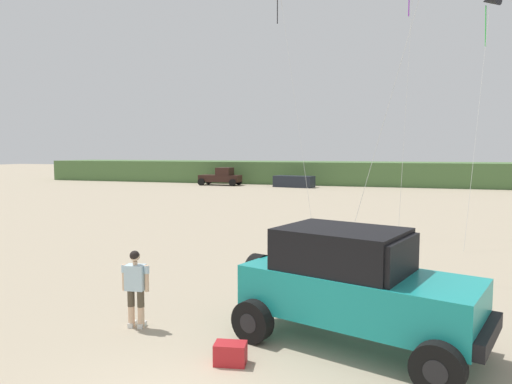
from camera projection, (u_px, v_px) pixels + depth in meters
name	position (u px, v px, depth m)	size (l,w,h in m)	color
dune_ridge	(410.00, 174.00, 52.12)	(90.00, 7.93, 2.56)	#4C703D
jeep	(355.00, 284.00, 8.95)	(5.01, 3.57, 2.26)	teal
person_watching	(136.00, 284.00, 9.86)	(0.62, 0.34, 1.67)	#DBB28E
cooler_box	(230.00, 353.00, 8.21)	(0.56, 0.36, 0.38)	#B21E23
distant_pickup	(221.00, 177.00, 52.13)	(4.62, 2.40, 1.98)	black
distant_sedan	(294.00, 181.00, 49.25)	(4.20, 1.70, 1.20)	#1E232D
kite_orange_streamer	(490.00, 0.00, 21.17)	(1.92, 6.06, 11.07)	black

